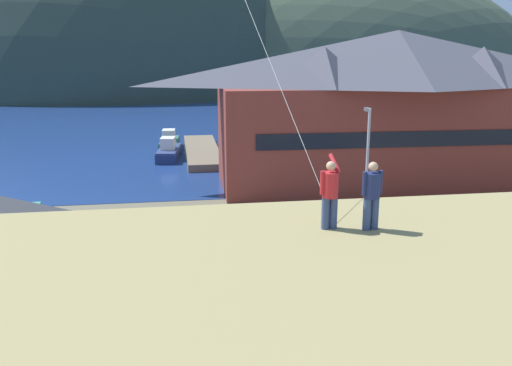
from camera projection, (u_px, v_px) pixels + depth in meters
ground_plane at (309, 319)px, 22.18m from camera, size 600.00×600.00×0.00m
parking_lot_pad at (285, 269)px, 26.96m from camera, size 40.00×20.00×0.10m
bay_water at (209, 120)px, 79.67m from camera, size 360.00×84.00×0.03m
far_hill_west_ridge at (117, 90)px, 129.66m from camera, size 91.47×69.24×86.02m
far_hill_east_peak at (336, 89)px, 134.37m from camera, size 106.13×48.72×58.25m
harbor_lodge at (395, 104)px, 42.45m from camera, size 28.66×10.48×11.75m
storage_shed_waterside at (274, 149)px, 44.41m from camera, size 5.91×5.16×4.75m
wharf_dock at (202, 151)px, 54.68m from camera, size 3.20×15.71×0.70m
moored_boat_wharfside at (169, 143)px, 57.30m from camera, size 2.21×5.71×2.16m
moored_boat_outer_mooring at (231, 141)px, 58.20m from camera, size 2.04×5.97×2.16m
moored_boat_inner_slip at (169, 152)px, 52.60m from camera, size 2.52×5.98×2.16m
parked_car_lone_by_shed at (97, 242)px, 27.77m from camera, size 4.33×2.32×1.82m
parked_car_mid_row_near at (337, 233)px, 28.99m from camera, size 4.30×2.25×1.82m
parked_car_front_row_end at (435, 230)px, 29.51m from camera, size 4.35×2.37×1.82m
parked_car_mid_row_center at (336, 297)px, 21.69m from camera, size 4.22×2.09×1.82m
parked_car_back_row_right at (78, 312)px, 20.49m from camera, size 4.30×2.26×1.82m
parked_car_corner_spot at (487, 275)px, 23.77m from camera, size 4.24×2.13×1.82m
parking_light_pole at (367, 160)px, 32.12m from camera, size 0.24×0.78×7.08m
person_kite_flyer at (330, 192)px, 13.72m from camera, size 0.52×0.69×1.86m
person_companion at (372, 194)px, 13.65m from camera, size 0.54×0.40×1.74m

